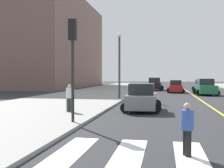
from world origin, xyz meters
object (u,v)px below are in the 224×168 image
at_px(car_red_sixth, 176,87).
at_px(pedestrian_walking_west, 69,97).
at_px(car_green_third, 206,87).
at_px(pedestrian_crossing, 187,127).
at_px(traffic_light_far_corner, 73,50).
at_px(car_black_fifth, 155,84).
at_px(car_gray_second, 142,98).
at_px(car_blue_nearest, 201,86).
at_px(street_lamp, 119,59).

xyz_separation_m(car_red_sixth, pedestrian_walking_west, (-7.26, -23.51, 0.26)).
xyz_separation_m(car_green_third, pedestrian_crossing, (-4.31, -27.36, -0.07)).
bearing_deg(traffic_light_far_corner, pedestrian_crossing, -41.94).
distance_m(car_black_fifth, car_red_sixth, 6.67).
xyz_separation_m(car_gray_second, car_black_fifth, (-0.05, 27.11, 0.09)).
distance_m(car_blue_nearest, car_black_fifth, 7.07).
relative_size(car_green_third, street_lamp, 0.71).
height_order(pedestrian_walking_west, street_lamp, street_lamp).
bearing_deg(car_blue_nearest, traffic_light_far_corner, 71.59).
distance_m(car_blue_nearest, car_red_sixth, 6.83).
distance_m(pedestrian_walking_west, street_lamp, 11.28).
height_order(car_red_sixth, pedestrian_crossing, car_red_sixth).
height_order(car_black_fifth, pedestrian_walking_west, car_black_fifth).
xyz_separation_m(car_black_fifth, car_red_sixth, (3.06, -5.92, -0.14)).
bearing_deg(pedestrian_walking_west, car_red_sixth, -128.55).
bearing_deg(car_gray_second, car_black_fifth, 89.43).
xyz_separation_m(car_green_third, car_red_sixth, (-3.41, 4.18, -0.12)).
xyz_separation_m(car_black_fifth, street_lamp, (-2.81, -18.62, 3.02)).
height_order(car_blue_nearest, car_green_third, car_green_third).
xyz_separation_m(car_green_third, car_black_fifth, (-6.47, 10.10, 0.02)).
distance_m(car_red_sixth, street_lamp, 14.34).
bearing_deg(pedestrian_crossing, street_lamp, -6.92).
distance_m(traffic_light_far_corner, pedestrian_walking_west, 4.59).
bearing_deg(car_black_fifth, car_blue_nearest, -2.63).
relative_size(car_green_third, car_red_sixth, 1.15).
bearing_deg(traffic_light_far_corner, car_blue_nearest, 73.20).
bearing_deg(car_green_third, pedestrian_crossing, 79.44).
bearing_deg(car_blue_nearest, car_black_fifth, -4.77).
relative_size(car_gray_second, street_lamp, 0.65).
height_order(pedestrian_crossing, pedestrian_walking_west, pedestrian_walking_west).
bearing_deg(pedestrian_crossing, car_black_fifth, -18.39).
height_order(car_blue_nearest, car_gray_second, car_gray_second).
xyz_separation_m(car_blue_nearest, car_red_sixth, (-4.00, -5.54, 0.01)).
relative_size(car_green_third, traffic_light_far_corner, 0.92).
height_order(car_gray_second, pedestrian_walking_west, car_gray_second).
height_order(car_green_third, pedestrian_walking_west, car_green_third).
xyz_separation_m(car_gray_second, pedestrian_walking_west, (-4.25, -2.33, 0.21)).
bearing_deg(street_lamp, car_gray_second, -71.40).
bearing_deg(car_red_sixth, street_lamp, -113.79).
relative_size(car_red_sixth, pedestrian_walking_west, 2.34).
bearing_deg(car_green_third, car_red_sixth, -52.37).
bearing_deg(car_black_fifth, traffic_light_far_corner, -94.30).
relative_size(car_gray_second, pedestrian_walking_west, 2.47).
distance_m(car_black_fifth, traffic_light_far_corner, 33.24).
distance_m(traffic_light_far_corner, pedestrian_crossing, 7.19).
bearing_deg(car_black_fifth, car_gray_second, -89.37).
bearing_deg(pedestrian_crossing, pedestrian_walking_west, 16.69).
height_order(car_green_third, street_lamp, street_lamp).
bearing_deg(car_red_sixth, car_gray_second, -97.07).
relative_size(car_blue_nearest, street_lamp, 0.61).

